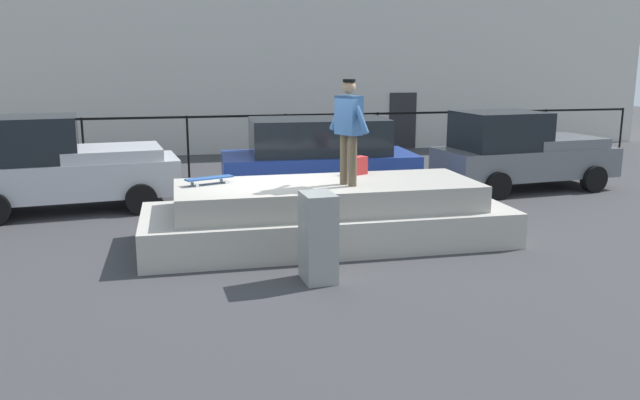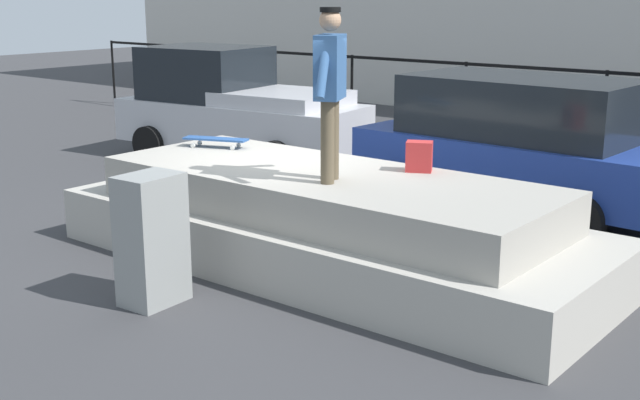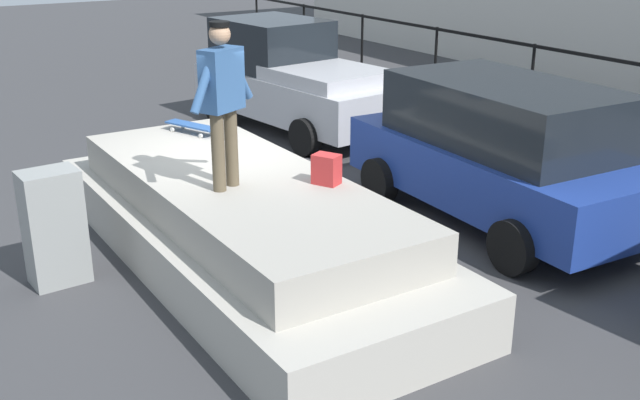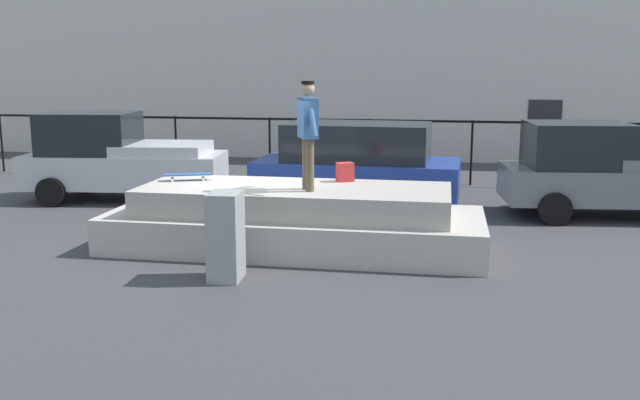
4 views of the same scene
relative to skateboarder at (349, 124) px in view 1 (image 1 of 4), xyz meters
name	(u,v)px [view 1 (image 1 of 4)]	position (x,y,z in m)	size (l,w,h in m)	color
ground_plane	(275,240)	(-1.16, 0.60, -2.08)	(60.00, 60.00, 0.00)	#38383A
concrete_ledge	(327,215)	(-0.29, 0.29, -1.60)	(6.30, 2.37, 1.05)	#ADA89E
skateboarder	(349,124)	(0.00, 0.00, 0.00)	(0.49, 0.91, 1.76)	brown
skateboard	(209,178)	(-2.28, 0.58, -0.92)	(0.84, 0.49, 0.12)	#264C8C
backpack	(359,165)	(0.46, 0.98, -0.86)	(0.28, 0.20, 0.33)	red
car_silver_pickup_near	(60,165)	(-5.19, 3.83, -1.10)	(4.62, 2.40, 2.00)	#B7B7BC
car_blue_hatchback_mid	(319,157)	(0.33, 3.77, -1.11)	(4.39, 2.35, 1.84)	navy
car_grey_pickup_far	(520,151)	(5.40, 3.87, -1.14)	(4.50, 2.33, 1.92)	slate
utility_box	(318,237)	(-0.88, -1.65, -1.44)	(0.44, 0.60, 1.28)	gray
fence_row	(237,131)	(-1.16, 7.30, -0.85)	(24.06, 0.06, 1.67)	black
warehouse_building	(216,47)	(-1.16, 15.13, 1.55)	(32.23, 7.38, 7.23)	beige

